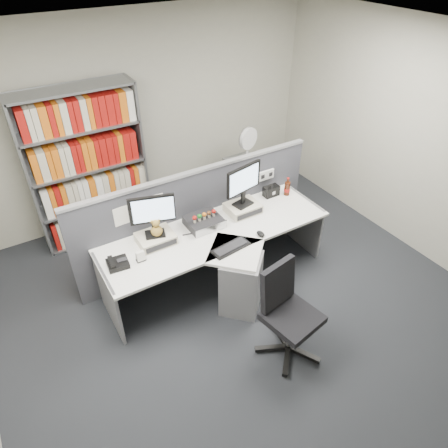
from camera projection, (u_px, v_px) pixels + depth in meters
ground at (256, 324)px, 4.34m from camera, size 5.50×5.50×0.00m
room_shell at (266, 178)px, 3.27m from camera, size 5.04×5.54×2.72m
partition at (198, 217)px, 4.81m from camera, size 3.00×0.08×1.27m
desk at (227, 260)px, 4.47m from camera, size 2.60×1.20×0.72m
monitor_riser_left at (156, 238)px, 4.28m from camera, size 0.38×0.31×0.10m
monitor_riser_right at (243, 208)px, 4.74m from camera, size 0.38×0.31×0.10m
monitor_left at (153, 213)px, 4.08m from camera, size 0.45×0.20×0.47m
monitor_right at (244, 182)px, 4.53m from camera, size 0.49×0.20×0.50m
desktop_pc at (204, 222)px, 4.52m from camera, size 0.38×0.34×0.10m
figurines at (204, 215)px, 4.45m from camera, size 0.29×0.05×0.09m
keyboard at (231, 248)px, 4.22m from camera, size 0.44×0.21×0.03m
mouse at (261, 234)px, 4.39m from camera, size 0.07×0.11×0.04m
desk_phone at (117, 263)px, 3.99m from camera, size 0.22×0.20×0.09m
desk_calendar at (141, 257)px, 4.05m from camera, size 0.09×0.07×0.11m
plush_toy at (156, 229)px, 4.19m from camera, size 0.12×0.12×0.21m
speaker at (271, 191)px, 5.01m from camera, size 0.19×0.11×0.13m
cola_bottle at (287, 188)px, 5.02m from camera, size 0.07×0.07×0.24m
shelving_unit at (88, 170)px, 5.06m from camera, size 1.41×0.40×2.00m
filing_cabinet at (246, 184)px, 6.00m from camera, size 0.45×0.61×0.70m
desk_fan at (248, 141)px, 5.59m from camera, size 0.31×0.19×0.53m
office_chair at (286, 310)px, 3.81m from camera, size 0.64×0.64×0.98m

